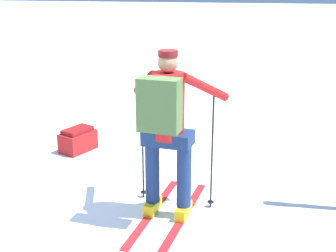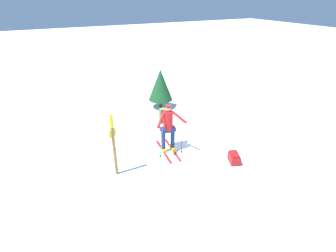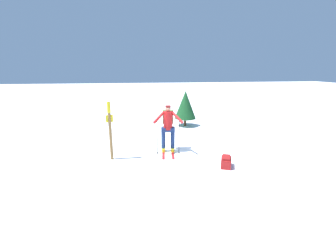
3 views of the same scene
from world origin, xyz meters
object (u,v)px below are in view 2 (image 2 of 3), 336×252
object	(u,v)px
trail_marker	(113,141)
pine_tree	(160,85)
skier	(168,124)
dropped_backpack	(234,158)

from	to	relation	value
trail_marker	pine_tree	bearing A→B (deg)	-130.08
trail_marker	pine_tree	distance (m)	5.43
skier	pine_tree	bearing A→B (deg)	-111.97
dropped_backpack	trail_marker	world-z (taller)	trail_marker
skier	dropped_backpack	distance (m)	2.47
dropped_backpack	trail_marker	distance (m)	3.95
pine_tree	dropped_backpack	bearing A→B (deg)	91.59
dropped_backpack	trail_marker	xyz separation A→B (m)	(3.64, -1.15, 1.00)
trail_marker	skier	bearing A→B (deg)	-165.96
skier	dropped_backpack	bearing A→B (deg)	134.39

